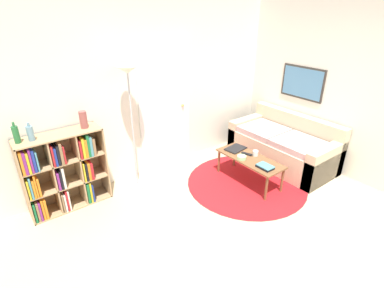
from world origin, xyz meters
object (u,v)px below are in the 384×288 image
coffee_table (250,160)px  cup (255,153)px  floor_lamp (129,87)px  bottle_left (16,134)px  couch (284,146)px  bottle_middle (30,133)px  laptop (236,149)px  vase_on_shelf (83,120)px  bookshelf (62,171)px  bowl (242,157)px

coffee_table → cup: bearing=1.2°
floor_lamp → bottle_left: 1.41m
couch → bottle_middle: (-3.55, 0.94, 0.84)m
laptop → vase_on_shelf: vase_on_shelf is taller
bottle_middle → cup: bearing=-20.5°
bookshelf → floor_lamp: (0.98, -0.10, 0.96)m
coffee_table → laptop: laptop is taller
bottle_left → cup: bearing=-20.0°
floor_lamp → couch: (2.33, -0.85, -1.20)m
bookshelf → cup: bearing=-22.5°
floor_lamp → bottle_left: bearing=175.4°
coffee_table → bowl: bowl is taller
couch → bottle_left: bottle_left is taller
coffee_table → bowl: (-0.12, 0.05, 0.07)m
floor_lamp → laptop: size_ratio=5.18×
floor_lamp → coffee_table: bearing=-34.0°
bowl → vase_on_shelf: vase_on_shelf is taller
bowl → vase_on_shelf: bearing=152.3°
laptop → cup: size_ratio=4.22×
couch → cup: (-0.82, -0.08, 0.15)m
vase_on_shelf → cup: bearing=-26.0°
bookshelf → coffee_table: 2.59m
cup → bottle_left: bearing=160.0°
laptop → coffee_table: bearing=-95.4°
bowl → vase_on_shelf: 2.24m
coffee_table → cup: cup is taller
vase_on_shelf → bookshelf: bearing=-179.9°
coffee_table → laptop: (0.03, 0.33, 0.06)m
cup → bottle_left: (-2.87, 1.04, 0.70)m
bottle_middle → floor_lamp: bearing=-4.0°
laptop → bottle_left: 2.96m
bottle_middle → vase_on_shelf: size_ratio=0.99×
bookshelf → bottle_middle: bottle_middle is taller
coffee_table → bottle_left: size_ratio=4.18×
cup → bottle_middle: size_ratio=0.37×
floor_lamp → vase_on_shelf: size_ratio=8.02×
laptop → floor_lamp: bearing=157.0°
floor_lamp → laptop: bearing=-23.0°
bottle_left → vase_on_shelf: (0.75, -0.01, 0.01)m
bottle_left → bookshelf: bearing=-1.6°
bookshelf → laptop: 2.50m
couch → vase_on_shelf: bearing=162.1°
floor_lamp → cup: bearing=-31.8°
floor_lamp → vase_on_shelf: floor_lamp is taller
bookshelf → vase_on_shelf: (0.37, 0.00, 0.62)m
couch → bookshelf: bearing=164.0°
laptop → bookshelf: bearing=163.7°
bowl → cup: 0.24m
cup → coffee_table: bearing=-178.8°
vase_on_shelf → couch: bearing=-17.9°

